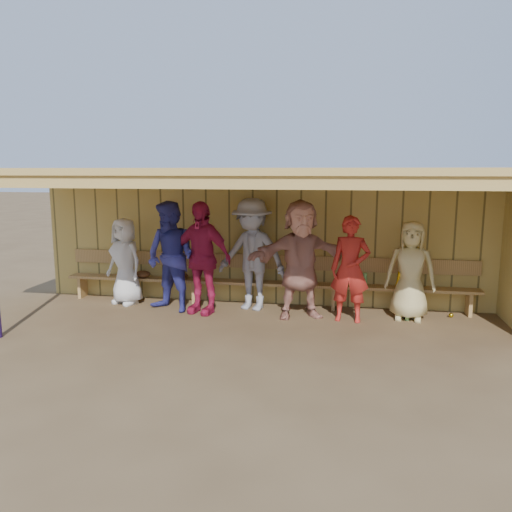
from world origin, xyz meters
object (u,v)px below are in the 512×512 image
(player_b, at_px, (125,261))
(player_c, at_px, (171,257))
(player_e, at_px, (252,254))
(player_f, at_px, (301,259))
(player_h, at_px, (410,271))
(player_g, at_px, (350,269))
(bench, at_px, (263,277))
(player_d, at_px, (201,258))

(player_b, bearing_deg, player_c, 5.30)
(player_e, height_order, player_f, player_f)
(player_e, relative_size, player_h, 1.20)
(player_g, bearing_deg, player_e, 171.75)
(player_c, bearing_deg, player_b, -175.16)
(player_g, bearing_deg, player_f, -179.29)
(player_b, relative_size, bench, 0.21)
(player_b, bearing_deg, player_d, 11.08)
(player_d, bearing_deg, player_c, -164.64)
(bench, bearing_deg, player_e, -116.34)
(player_c, height_order, player_f, player_f)
(player_c, bearing_deg, bench, 46.57)
(player_b, distance_m, player_c, 1.08)
(player_b, bearing_deg, player_h, 21.88)
(player_d, bearing_deg, player_g, 15.04)
(player_d, relative_size, player_f, 0.98)
(bench, bearing_deg, player_c, -156.14)
(player_c, height_order, player_e, player_e)
(player_g, height_order, player_h, player_g)
(player_c, distance_m, player_d, 0.55)
(player_b, relative_size, player_h, 0.97)
(player_e, bearing_deg, player_c, -149.82)
(player_c, distance_m, player_e, 1.43)
(player_e, distance_m, player_g, 1.77)
(player_d, distance_m, player_g, 2.55)
(player_g, distance_m, player_h, 1.02)
(player_d, bearing_deg, player_f, 16.94)
(player_c, xyz_separation_m, bench, (1.53, 0.68, -0.45))
(player_f, bearing_deg, player_c, 162.13)
(player_c, distance_m, player_f, 2.27)
(player_d, bearing_deg, player_e, 40.73)
(player_b, xyz_separation_m, player_d, (1.57, -0.34, 0.17))
(player_f, bearing_deg, player_b, 156.32)
(player_d, xyz_separation_m, bench, (0.98, 0.68, -0.45))
(player_g, bearing_deg, player_b, -179.55)
(player_d, distance_m, bench, 1.28)
(player_c, height_order, player_h, player_c)
(player_g, bearing_deg, player_h, 21.18)
(player_d, distance_m, player_e, 0.91)
(player_c, relative_size, player_h, 1.17)
(player_d, height_order, bench, player_d)
(player_e, relative_size, player_f, 1.00)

